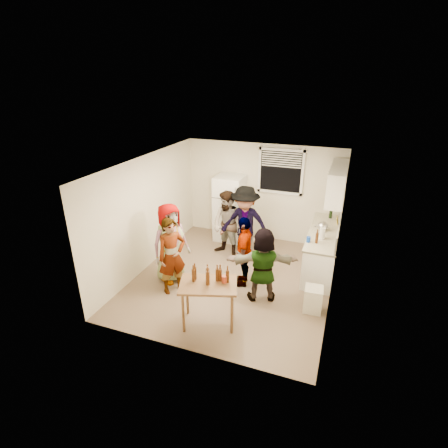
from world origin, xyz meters
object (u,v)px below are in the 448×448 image
at_px(refrigerator, 230,208).
at_px(wine_bottle, 330,218).
at_px(kettle, 322,230).
at_px(red_cup, 224,282).
at_px(serving_table, 209,323).
at_px(guest_stripe, 174,290).
at_px(beer_bottle_table, 208,285).
at_px(guest_orange, 261,298).
at_px(guest_back_right, 244,258).
at_px(trash_bin, 313,299).
at_px(beer_bottle_counter, 316,243).
at_px(guest_black, 243,283).
at_px(blue_cup, 308,242).
at_px(guest_back_left, 228,255).
at_px(guest_grey, 173,278).

bearing_deg(refrigerator, wine_bottle, 1.97).
xyz_separation_m(kettle, red_cup, (-1.34, -2.56, -0.09)).
bearing_deg(serving_table, guest_stripe, 146.70).
height_order(kettle, wine_bottle, wine_bottle).
distance_m(refrigerator, beer_bottle_table, 3.52).
xyz_separation_m(refrigerator, beer_bottle_table, (0.83, -3.42, -0.04)).
relative_size(serving_table, red_cup, 7.84).
xyz_separation_m(refrigerator, guest_orange, (1.50, -2.36, -0.85)).
xyz_separation_m(guest_stripe, guest_back_right, (0.94, 1.75, 0.00)).
xyz_separation_m(refrigerator, guest_stripe, (-0.23, -2.71, -0.85)).
xyz_separation_m(trash_bin, beer_bottle_table, (-1.65, -1.03, 0.56)).
relative_size(beer_bottle_counter, red_cup, 1.80).
bearing_deg(guest_black, kettle, 121.17).
bearing_deg(blue_cup, guest_stripe, -151.66).
distance_m(trash_bin, serving_table, 1.95).
height_order(beer_bottle_counter, trash_bin, beer_bottle_counter).
relative_size(refrigerator, guest_back_right, 0.95).
height_order(serving_table, guest_black, serving_table).
bearing_deg(serving_table, guest_back_right, 92.76).
xyz_separation_m(blue_cup, guest_back_left, (-1.91, 0.47, -0.90)).
xyz_separation_m(beer_bottle_table, guest_grey, (-1.30, 1.10, -0.81)).
distance_m(kettle, guest_stripe, 3.43).
distance_m(blue_cup, trash_bin, 1.23).
relative_size(trash_bin, serving_table, 0.50).
distance_m(wine_bottle, guest_orange, 2.79).
bearing_deg(trash_bin, guest_back_right, 140.79).
bearing_deg(blue_cup, guest_grey, -160.74).
xyz_separation_m(beer_bottle_counter, guest_orange, (-0.85, -0.96, -0.90)).
distance_m(beer_bottle_table, red_cup, 0.28).
bearing_deg(serving_table, guest_back_left, 102.32).
height_order(blue_cup, guest_black, blue_cup).
relative_size(kettle, guest_grey, 0.15).
xyz_separation_m(trash_bin, guest_back_left, (-2.20, 1.47, -0.25)).
bearing_deg(guest_black, guest_grey, -87.38).
bearing_deg(guest_stripe, kettle, -14.35).
bearing_deg(red_cup, trash_bin, 31.45).
relative_size(guest_grey, guest_back_left, 1.06).
relative_size(beer_bottle_table, red_cup, 2.07).
bearing_deg(red_cup, beer_bottle_counter, 55.46).
xyz_separation_m(kettle, guest_orange, (-0.90, -1.65, -0.90)).
xyz_separation_m(wine_bottle, guest_orange, (-1.00, -2.44, -0.90)).
height_order(serving_table, guest_stripe, serving_table).
relative_size(kettle, wine_bottle, 0.88).
bearing_deg(guest_orange, beer_bottle_counter, -151.62).
height_order(blue_cup, guest_back_left, blue_cup).
height_order(blue_cup, guest_back_right, blue_cup).
height_order(beer_bottle_counter, guest_orange, beer_bottle_counter).
height_order(trash_bin, guest_back_left, trash_bin).
distance_m(serving_table, guest_back_right, 2.45).
bearing_deg(guest_back_right, kettle, 4.66).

